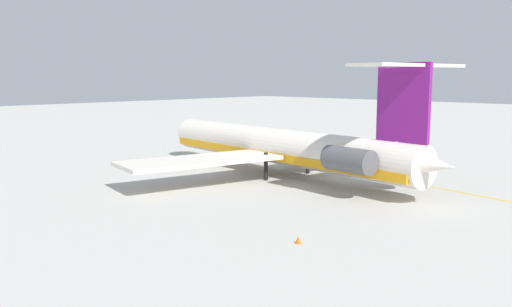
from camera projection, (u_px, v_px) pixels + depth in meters
The scene contains 6 objects.
ground at pixel (356, 170), 64.62m from camera, with size 352.11×352.11×0.00m, color #B7B5AD.
main_jetliner at pixel (287, 147), 60.16m from camera, with size 42.72×37.81×12.44m.
ground_crew_near_nose at pixel (287, 139), 86.72m from camera, with size 0.46×0.29×1.81m.
ground_crew_near_tail at pixel (261, 139), 87.11m from camera, with size 0.29×0.44×1.82m.
safety_cone_nose at pixel (298, 240), 36.31m from camera, with size 0.40×0.40×0.55m, color #EA590F.
taxiway_centreline at pixel (324, 166), 67.55m from camera, with size 72.68×0.36×0.01m, color gold.
Camera 1 is at (-35.12, 54.47, 11.20)m, focal length 37.74 mm.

